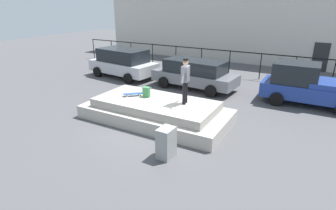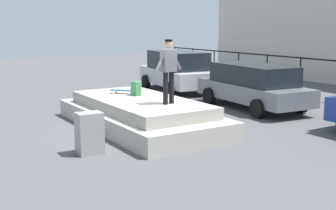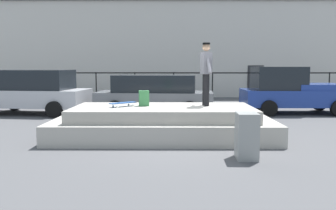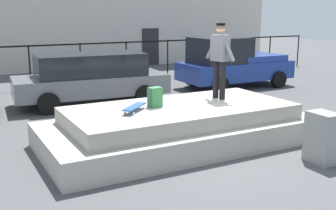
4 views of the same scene
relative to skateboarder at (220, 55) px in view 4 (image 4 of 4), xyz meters
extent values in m
plane|color=#4C4C4F|center=(-0.84, -0.73, -1.89)|extent=(60.00, 60.00, 0.00)
cube|color=#ADA89E|center=(-1.21, -0.25, -1.63)|extent=(6.06, 2.89, 0.52)
cube|color=#A09B91|center=(-1.21, -0.25, -1.20)|extent=(4.97, 2.37, 0.34)
cylinder|color=black|center=(-0.02, 0.11, -0.58)|extent=(0.14, 0.14, 0.90)
cylinder|color=black|center=(0.02, -0.11, -0.58)|extent=(0.14, 0.14, 0.90)
cube|color=#595960|center=(0.00, 0.00, 0.17)|extent=(0.31, 0.46, 0.61)
cylinder|color=#595960|center=(-0.04, 0.26, 0.17)|extent=(0.16, 0.42, 0.57)
cylinder|color=#595960|center=(0.04, -0.26, 0.17)|extent=(0.16, 0.42, 0.57)
sphere|color=tan|center=(0.00, 0.00, 0.62)|extent=(0.22, 0.22, 0.22)
cylinder|color=black|center=(0.00, 0.00, 0.72)|extent=(0.24, 0.24, 0.05)
cube|color=#264C8C|center=(-2.32, -0.27, -0.92)|extent=(0.73, 0.69, 0.02)
cylinder|color=silver|center=(-2.58, -0.37, -1.00)|extent=(0.06, 0.06, 0.06)
cylinder|color=silver|center=(-2.45, -0.52, -1.00)|extent=(0.06, 0.06, 0.06)
cylinder|color=silver|center=(-2.20, -0.02, -1.00)|extent=(0.06, 0.06, 0.06)
cylinder|color=silver|center=(-2.06, -0.17, -1.00)|extent=(0.06, 0.06, 0.06)
cube|color=#33723F|center=(-1.75, -0.09, -0.81)|extent=(0.31, 0.24, 0.43)
cube|color=slate|center=(-1.65, 4.65, -1.27)|extent=(4.88, 2.19, 0.60)
cube|color=black|center=(-1.65, 4.65, -0.63)|extent=(3.44, 1.86, 0.69)
cylinder|color=black|center=(-3.04, 5.69, -1.57)|extent=(0.66, 0.27, 0.64)
cylinder|color=black|center=(-3.19, 3.84, -1.57)|extent=(0.66, 0.27, 0.64)
cylinder|color=black|center=(-0.11, 5.45, -1.57)|extent=(0.66, 0.27, 0.64)
cylinder|color=black|center=(-0.26, 3.60, -1.57)|extent=(0.66, 0.27, 0.64)
cube|color=navy|center=(4.26, 4.91, -1.23)|extent=(4.42, 1.86, 0.68)
cube|color=black|center=(3.49, 4.91, -0.42)|extent=(1.99, 1.71, 0.95)
cube|color=navy|center=(5.15, 4.91, -0.77)|extent=(1.99, 1.76, 0.24)
cylinder|color=black|center=(2.89, 5.86, -1.57)|extent=(0.64, 0.22, 0.64)
cylinder|color=black|center=(2.89, 3.96, -1.57)|extent=(0.64, 0.22, 0.64)
cylinder|color=black|center=(5.63, 5.86, -1.57)|extent=(0.64, 0.22, 0.64)
cylinder|color=black|center=(5.63, 3.96, -1.57)|extent=(0.64, 0.22, 0.64)
cube|color=gray|center=(0.63, -2.60, -1.39)|extent=(0.46, 0.61, 1.00)
cylinder|color=black|center=(-2.84, 8.44, -1.06)|extent=(0.06, 0.06, 1.66)
cylinder|color=black|center=(-0.84, 8.44, -1.06)|extent=(0.06, 0.06, 1.66)
cylinder|color=black|center=(1.16, 8.44, -1.06)|extent=(0.06, 0.06, 1.66)
cylinder|color=black|center=(3.16, 8.44, -1.06)|extent=(0.06, 0.06, 1.66)
cylinder|color=black|center=(5.16, 8.44, -1.06)|extent=(0.06, 0.06, 1.66)
cylinder|color=black|center=(7.16, 8.44, -1.06)|extent=(0.06, 0.06, 1.66)
cylinder|color=black|center=(9.16, 8.44, -1.06)|extent=(0.06, 0.06, 1.66)
cylinder|color=black|center=(11.16, 8.44, -1.06)|extent=(0.06, 0.06, 1.66)
cube|color=black|center=(-0.84, 8.44, -0.28)|extent=(24.00, 0.04, 0.06)
cube|color=beige|center=(-0.84, 15.77, 1.10)|extent=(25.91, 6.29, 5.98)
cube|color=#262628|center=(4.34, 12.61, -0.89)|extent=(1.00, 0.06, 2.00)
camera|label=1|loc=(4.42, -9.24, 2.76)|focal=29.43mm
camera|label=2|loc=(10.32, -6.45, 1.16)|focal=47.65mm
camera|label=3|loc=(-1.01, -10.28, 0.11)|focal=38.86mm
camera|label=4|loc=(-5.69, -7.96, 1.00)|focal=44.31mm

